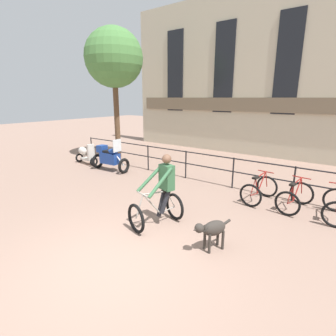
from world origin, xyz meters
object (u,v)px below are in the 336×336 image
dog (212,229)px  parked_motorcycle (110,157)px  cyclist_with_bike (161,194)px  parked_bicycle_mid_left (295,197)px  parked_scooter (85,154)px  parked_bicycle_near_lamp (259,190)px

dog → parked_motorcycle: (-6.17, 2.74, 0.11)m
cyclist_with_bike → parked_bicycle_mid_left: cyclist_with_bike is taller
cyclist_with_bike → dog: (1.50, -0.27, -0.31)m
cyclist_with_bike → parked_bicycle_mid_left: bearing=66.1°
parked_motorcycle → parked_bicycle_mid_left: 7.05m
dog → parked_motorcycle: bearing=-177.4°
cyclist_with_bike → parked_scooter: (-6.47, 2.58, -0.30)m
parked_motorcycle → parked_bicycle_mid_left: parked_motorcycle is taller
cyclist_with_bike → parked_bicycle_mid_left: (2.37, 2.82, -0.41)m
cyclist_with_bike → dog: 1.55m
cyclist_with_bike → parked_bicycle_near_lamp: cyclist_with_bike is taller
parked_scooter → parked_motorcycle: bearing=-89.1°
parked_bicycle_near_lamp → parked_scooter: size_ratio=0.91×
parked_motorcycle → cyclist_with_bike: bearing=-122.0°
dog → parked_bicycle_mid_left: (0.87, 3.09, -0.10)m
dog → parked_bicycle_mid_left: size_ratio=0.70×
dog → cyclist_with_bike: bearing=-163.7°
dog → parked_scooter: parked_scooter is taller
parked_bicycle_near_lamp → cyclist_with_bike: bearing=70.7°
cyclist_with_bike → dog: bearing=5.9°
parked_motorcycle → parked_bicycle_mid_left: bearing=-91.3°
dog → parked_bicycle_mid_left: 3.21m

